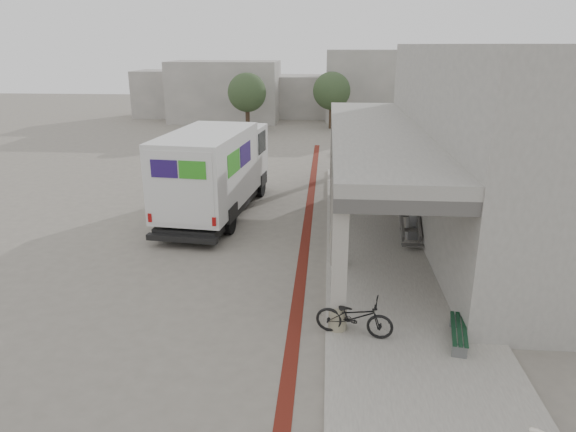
# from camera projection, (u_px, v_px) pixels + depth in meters

# --- Properties ---
(ground) EXTENTS (120.00, 120.00, 0.00)m
(ground) POSITION_uv_depth(u_px,v_px,m) (271.00, 271.00, 16.61)
(ground) COLOR slate
(ground) RESTS_ON ground
(bike_lane_stripe) EXTENTS (0.35, 40.00, 0.01)m
(bike_lane_stripe) POSITION_uv_depth(u_px,v_px,m) (304.00, 249.00, 18.43)
(bike_lane_stripe) COLOR #591A11
(bike_lane_stripe) RESTS_ON ground
(sidewalk) EXTENTS (4.40, 28.00, 0.12)m
(sidewalk) POSITION_uv_depth(u_px,v_px,m) (396.00, 274.00, 16.30)
(sidewalk) COLOR gray
(sidewalk) RESTS_ON ground
(transit_building) EXTENTS (7.60, 17.00, 7.00)m
(transit_building) POSITION_uv_depth(u_px,v_px,m) (463.00, 145.00, 19.29)
(transit_building) COLOR gray
(transit_building) RESTS_ON ground
(distant_backdrop) EXTENTS (28.00, 10.00, 6.50)m
(distant_backdrop) POSITION_uv_depth(u_px,v_px,m) (281.00, 91.00, 49.88)
(distant_backdrop) COLOR gray
(distant_backdrop) RESTS_ON ground
(tree_left) EXTENTS (3.20, 3.20, 4.80)m
(tree_left) POSITION_uv_depth(u_px,v_px,m) (247.00, 93.00, 42.43)
(tree_left) COLOR #38281C
(tree_left) RESTS_ON ground
(tree_mid) EXTENTS (3.20, 3.20, 4.80)m
(tree_mid) POSITION_uv_depth(u_px,v_px,m) (332.00, 91.00, 43.81)
(tree_mid) COLOR #38281C
(tree_mid) RESTS_ON ground
(tree_right) EXTENTS (3.20, 3.20, 4.80)m
(tree_right) POSITION_uv_depth(u_px,v_px,m) (429.00, 93.00, 42.28)
(tree_right) COLOR #38281C
(tree_right) RESTS_ON ground
(fedex_truck) EXTENTS (3.55, 8.93, 3.71)m
(fedex_truck) POSITION_uv_depth(u_px,v_px,m) (216.00, 169.00, 21.68)
(fedex_truck) COLOR black
(fedex_truck) RESTS_ON ground
(bench) EXTENTS (0.64, 1.67, 0.38)m
(bench) POSITION_uv_depth(u_px,v_px,m) (459.00, 332.00, 12.39)
(bench) COLOR slate
(bench) RESTS_ON sidewalk
(bollard_near) EXTENTS (0.46, 0.46, 0.69)m
(bollard_near) POSITION_uv_depth(u_px,v_px,m) (338.00, 316.00, 12.95)
(bollard_near) COLOR gray
(bollard_near) RESTS_ON sidewalk
(bollard_far) EXTENTS (0.39, 0.39, 0.58)m
(bollard_far) POSITION_uv_depth(u_px,v_px,m) (335.00, 236.00, 18.48)
(bollard_far) COLOR gray
(bollard_far) RESTS_ON sidewalk
(utility_cabinet) EXTENTS (0.45, 0.59, 0.99)m
(utility_cabinet) POSITION_uv_depth(u_px,v_px,m) (413.00, 225.00, 19.06)
(utility_cabinet) COLOR gray
(utility_cabinet) RESTS_ON sidewalk
(bicycle_black) EXTENTS (2.02, 1.03, 1.01)m
(bicycle_black) POSITION_uv_depth(u_px,v_px,m) (354.00, 316.00, 12.63)
(bicycle_black) COLOR black
(bicycle_black) RESTS_ON sidewalk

